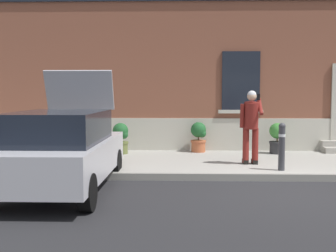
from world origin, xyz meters
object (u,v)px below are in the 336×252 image
Objects in this scene: bollard_near_person at (282,145)px; planter_charcoal at (277,137)px; planter_olive at (121,137)px; hatchback_car_silver at (61,149)px; person_on_phone at (251,122)px; planter_terracotta at (199,136)px.

bollard_near_person is 1.22× the size of planter_charcoal.
planter_olive and planter_charcoal have the same top height.
hatchback_car_silver is at bearing -140.54° from planter_charcoal.
person_on_phone reaches higher than planter_olive.
person_on_phone is at bearing 29.75° from hatchback_car_silver.
person_on_phone is 2.03× the size of planter_olive.
person_on_phone reaches higher than bollard_near_person.
planter_charcoal is (1.04, 1.84, -0.55)m from person_on_phone.
hatchback_car_silver reaches higher than person_on_phone.
bollard_near_person reaches higher than planter_olive.
planter_terracotta is at bearing 57.59° from hatchback_car_silver.
planter_terracotta is (2.19, 0.42, 0.00)m from planter_olive.
bollard_near_person reaches higher than planter_charcoal.
hatchback_car_silver reaches higher than planter_charcoal.
planter_terracotta is at bearing 120.52° from bollard_near_person.
person_on_phone is at bearing 125.19° from bollard_near_person.
bollard_near_person is at bearing 18.04° from hatchback_car_silver.
hatchback_car_silver reaches higher than planter_olive.
planter_terracotta is 2.20m from planter_charcoal.
bollard_near_person is (4.44, 1.44, -0.09)m from hatchback_car_silver.
hatchback_car_silver is 2.32× the size of person_on_phone.
person_on_phone is 3.77m from planter_olive.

